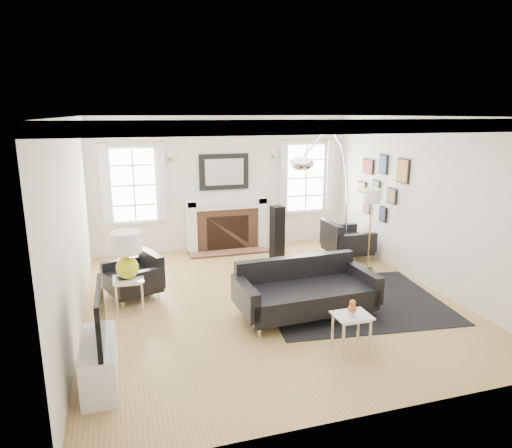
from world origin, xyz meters
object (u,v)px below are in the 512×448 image
object	(u,v)px
sofa	(304,291)
armchair_left	(136,277)
gourd_lamp	(126,252)
fireplace	(227,225)
arc_floor_lamp	(327,195)
armchair_right	(345,241)
coffee_table	(329,272)

from	to	relation	value
sofa	armchair_left	size ratio (longest dim) A/B	1.95
armchair_left	gourd_lamp	size ratio (longest dim) A/B	1.46
fireplace	armchair_left	distance (m)	2.88
fireplace	arc_floor_lamp	world-z (taller)	arc_floor_lamp
armchair_left	arc_floor_lamp	distance (m)	3.59
sofa	armchair_left	distance (m)	2.68
sofa	gourd_lamp	bearing A→B (deg)	159.18
armchair_left	arc_floor_lamp	xyz separation A→B (m)	(3.40, 0.29, 1.10)
armchair_left	armchair_right	distance (m)	4.19
armchair_right	coffee_table	xyz separation A→B (m)	(-1.11, -1.59, 0.01)
sofa	armchair_right	distance (m)	2.88
fireplace	armchair_right	xyz separation A→B (m)	(2.14, -1.24, -0.20)
armchair_right	arc_floor_lamp	world-z (taller)	arc_floor_lamp
gourd_lamp	arc_floor_lamp	world-z (taller)	arc_floor_lamp
fireplace	armchair_right	world-z (taller)	fireplace
fireplace	arc_floor_lamp	bearing A→B (deg)	-51.50
sofa	coffee_table	world-z (taller)	sofa
arc_floor_lamp	sofa	bearing A→B (deg)	-123.46
armchair_right	arc_floor_lamp	size ratio (longest dim) A/B	0.35
coffee_table	arc_floor_lamp	size ratio (longest dim) A/B	0.33
fireplace	gourd_lamp	distance (m)	3.33
coffee_table	arc_floor_lamp	bearing A→B (deg)	68.20
armchair_left	sofa	bearing A→B (deg)	-31.24
coffee_table	arc_floor_lamp	xyz separation A→B (m)	(0.41, 1.02, 1.06)
sofa	fireplace	bearing A→B (deg)	95.34
fireplace	gourd_lamp	size ratio (longest dim) A/B	2.40
fireplace	coffee_table	xyz separation A→B (m)	(1.03, -2.83, -0.19)
fireplace	armchair_right	bearing A→B (deg)	-30.19
armchair_right	fireplace	bearing A→B (deg)	149.81
sofa	gourd_lamp	size ratio (longest dim) A/B	2.85
gourd_lamp	arc_floor_lamp	bearing A→B (deg)	12.21
armchair_left	armchair_right	xyz separation A→B (m)	(4.10, 0.85, 0.03)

